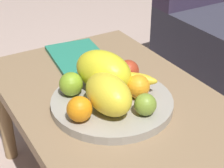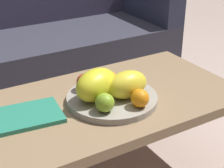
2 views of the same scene
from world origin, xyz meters
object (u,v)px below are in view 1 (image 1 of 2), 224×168
at_px(apple_right, 128,71).
at_px(apple_left, 71,84).
at_px(melon_smaller_beside, 108,94).
at_px(melon_large_front, 103,71).
at_px(orange_front, 138,87).
at_px(banana_bunch, 128,82).
at_px(fruit_bowl, 112,103).
at_px(orange_left, 79,109).
at_px(magazine, 78,57).
at_px(apple_front, 145,105).
at_px(coffee_table, 125,121).

bearing_deg(apple_right, apple_left, -94.75).
bearing_deg(melon_smaller_beside, melon_large_front, 157.04).
relative_size(orange_front, banana_bunch, 0.42).
height_order(orange_front, apple_right, same).
distance_m(melon_smaller_beside, banana_bunch, 0.12).
distance_m(orange_front, apple_right, 0.10).
relative_size(fruit_bowl, apple_right, 5.18).
relative_size(fruit_bowl, orange_left, 5.18).
bearing_deg(apple_right, fruit_bowl, -55.52).
height_order(fruit_bowl, orange_left, orange_left).
bearing_deg(apple_left, orange_front, 55.09).
bearing_deg(banana_bunch, magazine, -178.07).
xyz_separation_m(fruit_bowl, orange_left, (0.04, -0.12, 0.05)).
distance_m(melon_large_front, apple_front, 0.18).
height_order(coffee_table, magazine, magazine).
height_order(orange_left, apple_front, orange_left).
xyz_separation_m(apple_left, apple_right, (0.02, 0.19, -0.00)).
bearing_deg(banana_bunch, apple_right, 147.39).
relative_size(coffee_table, apple_front, 16.75).
distance_m(coffee_table, melon_smaller_beside, 0.15).
relative_size(orange_left, apple_front, 1.12).
bearing_deg(melon_large_front, coffee_table, 15.22).
height_order(apple_left, magazine, apple_left).
height_order(apple_front, apple_right, apple_right).
height_order(orange_front, apple_front, orange_front).
distance_m(orange_left, apple_left, 0.13).
xyz_separation_m(melon_large_front, magazine, (-0.26, 0.04, -0.08)).
height_order(melon_large_front, apple_front, melon_large_front).
distance_m(melon_large_front, magazine, 0.28).
bearing_deg(magazine, apple_right, 16.76).
distance_m(fruit_bowl, orange_front, 0.09).
height_order(apple_left, apple_right, apple_left).
height_order(coffee_table, orange_left, orange_left).
relative_size(coffee_table, melon_smaller_beside, 6.19).
bearing_deg(melon_smaller_beside, apple_left, -158.00).
bearing_deg(orange_front, apple_left, -124.91).
distance_m(melon_large_front, banana_bunch, 0.08).
bearing_deg(apple_front, coffee_table, -175.20).
height_order(coffee_table, apple_right, apple_right).
bearing_deg(melon_smaller_beside, banana_bunch, 119.41).
distance_m(melon_smaller_beside, apple_right, 0.18).
bearing_deg(melon_large_front, apple_front, 10.07).
bearing_deg(apple_front, melon_large_front, -169.93).
relative_size(melon_large_front, melon_smaller_beside, 1.12).
height_order(banana_bunch, magazine, banana_bunch).
xyz_separation_m(coffee_table, magazine, (-0.35, 0.02, 0.06)).
bearing_deg(melon_smaller_beside, coffee_table, 107.54).
bearing_deg(apple_front, fruit_bowl, -160.53).
relative_size(fruit_bowl, apple_front, 5.81).
xyz_separation_m(orange_front, orange_left, (0.02, -0.19, -0.00)).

